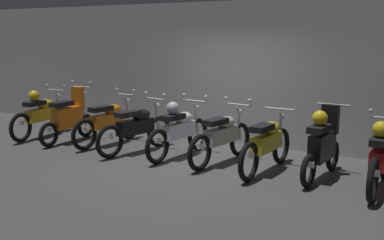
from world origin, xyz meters
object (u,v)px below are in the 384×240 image
(motorbike_slot_8, at_px, (381,156))
(motorbike_slot_5, at_px, (222,136))
(motorbike_slot_2, at_px, (109,122))
(motorbike_slot_7, at_px, (322,144))
(motorbike_slot_4, at_px, (179,129))
(motorbike_slot_3, at_px, (136,128))
(motorbike_slot_0, at_px, (41,114))
(motorbike_slot_1, at_px, (69,118))
(motorbike_slot_6, at_px, (267,143))

(motorbike_slot_8, bearing_deg, motorbike_slot_5, 177.35)
(motorbike_slot_5, height_order, motorbike_slot_8, same)
(motorbike_slot_2, relative_size, motorbike_slot_7, 1.16)
(motorbike_slot_2, xyz_separation_m, motorbike_slot_4, (1.83, -0.08, 0.04))
(motorbike_slot_8, bearing_deg, motorbike_slot_3, -179.63)
(motorbike_slot_0, xyz_separation_m, motorbike_slot_1, (0.91, -0.04, -0.00))
(motorbike_slot_7, bearing_deg, motorbike_slot_2, 179.15)
(motorbike_slot_0, distance_m, motorbike_slot_8, 7.32)
(motorbike_slot_2, bearing_deg, motorbike_slot_6, -2.69)
(motorbike_slot_2, bearing_deg, motorbike_slot_0, -173.85)
(motorbike_slot_0, height_order, motorbike_slot_6, motorbike_slot_0)
(motorbike_slot_1, xyz_separation_m, motorbike_slot_8, (6.40, 0.04, 0.00))
(motorbike_slot_4, xyz_separation_m, motorbike_slot_7, (2.74, 0.02, 0.04))
(motorbike_slot_4, relative_size, motorbike_slot_5, 1.00)
(motorbike_slot_1, bearing_deg, motorbike_slot_2, 14.51)
(motorbike_slot_6, bearing_deg, motorbike_slot_4, 177.22)
(motorbike_slot_7, bearing_deg, motorbike_slot_6, -173.51)
(motorbike_slot_4, height_order, motorbike_slot_6, motorbike_slot_4)
(motorbike_slot_0, height_order, motorbike_slot_7, motorbike_slot_7)
(motorbike_slot_3, xyz_separation_m, motorbike_slot_7, (3.65, 0.16, 0.07))
(motorbike_slot_3, relative_size, motorbike_slot_6, 0.99)
(motorbike_slot_6, distance_m, motorbike_slot_7, 0.92)
(motorbike_slot_5, distance_m, motorbike_slot_8, 2.74)
(motorbike_slot_1, relative_size, motorbike_slot_7, 1.00)
(motorbike_slot_3, bearing_deg, motorbike_slot_8, 0.37)
(motorbike_slot_5, height_order, motorbike_slot_7, motorbike_slot_7)
(motorbike_slot_3, xyz_separation_m, motorbike_slot_6, (2.74, 0.05, -0.00))
(motorbike_slot_7, bearing_deg, motorbike_slot_8, -8.04)
(motorbike_slot_0, xyz_separation_m, motorbike_slot_7, (6.40, 0.13, 0.04))
(motorbike_slot_3, relative_size, motorbike_slot_8, 0.99)
(motorbike_slot_0, bearing_deg, motorbike_slot_3, -0.60)
(motorbike_slot_2, distance_m, motorbike_slot_7, 4.57)
(motorbike_slot_4, bearing_deg, motorbike_slot_7, 0.32)
(motorbike_slot_2, bearing_deg, motorbike_slot_3, -13.87)
(motorbike_slot_0, relative_size, motorbike_slot_7, 1.16)
(motorbike_slot_5, bearing_deg, motorbike_slot_8, -2.65)
(motorbike_slot_6, bearing_deg, motorbike_slot_1, -179.17)
(motorbike_slot_0, relative_size, motorbike_slot_3, 1.01)
(motorbike_slot_3, bearing_deg, motorbike_slot_5, 4.88)
(motorbike_slot_2, xyz_separation_m, motorbike_slot_8, (5.48, -0.20, 0.04))
(motorbike_slot_0, distance_m, motorbike_slot_1, 0.91)
(motorbike_slot_1, bearing_deg, motorbike_slot_6, 0.83)
(motorbike_slot_1, distance_m, motorbike_slot_3, 1.84)
(motorbike_slot_0, bearing_deg, motorbike_slot_6, 0.27)
(motorbike_slot_0, xyz_separation_m, motorbike_slot_5, (4.58, 0.13, -0.04))
(motorbike_slot_6, distance_m, motorbike_slot_8, 1.83)
(motorbike_slot_3, bearing_deg, motorbike_slot_7, 2.48)
(motorbike_slot_4, xyz_separation_m, motorbike_slot_6, (1.83, -0.09, -0.04))
(motorbike_slot_7, bearing_deg, motorbike_slot_4, -179.68)
(motorbike_slot_0, bearing_deg, motorbike_slot_1, -2.54)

